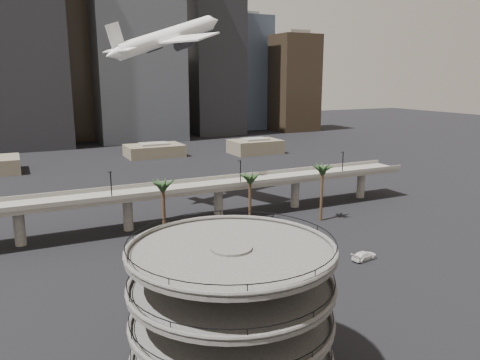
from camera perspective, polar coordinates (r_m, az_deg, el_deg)
name	(u,v)px	position (r m, az deg, el deg)	size (l,w,h in m)	color
ground	(308,339)	(65.51, 8.34, -18.59)	(700.00, 700.00, 0.00)	black
parking_ramp	(232,303)	(51.97, -1.04, -14.81)	(22.20, 22.20, 17.35)	#454240
overpass	(175,193)	(109.20, -7.97, -1.60)	(130.00, 9.30, 14.70)	slate
palm_trees	(249,179)	(104.17, 1.11, 0.15)	(42.40, 10.40, 14.00)	#44301D
low_buildings	(123,155)	(194.71, -14.06, 3.00)	(135.00, 27.50, 6.80)	#675E4C
skyline	(104,54)	(267.51, -16.30, 14.56)	(269.00, 86.00, 124.74)	#86725D
airborne_jet	(167,37)	(125.05, -8.89, 16.81)	(35.96, 33.01, 14.50)	white
car_a	(254,300)	(72.75, 1.70, -14.36)	(1.95, 4.85, 1.65)	red
car_b	(281,257)	(88.85, 4.98, -9.35)	(1.50, 4.30, 1.42)	black
car_c	(364,256)	(91.97, 14.91, -8.90)	(2.26, 5.55, 1.61)	white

